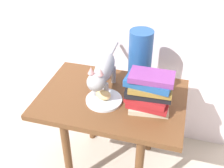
{
  "coord_description": "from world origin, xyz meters",
  "views": [
    {
      "loc": [
        0.31,
        -1.1,
        1.44
      ],
      "look_at": [
        0.0,
        0.0,
        0.63
      ],
      "focal_mm": 44.23,
      "sensor_mm": 36.0,
      "label": 1
    }
  ],
  "objects": [
    {
      "name": "candle_jar",
      "position": [
        0.25,
        0.16,
        0.59
      ],
      "size": [
        0.07,
        0.07,
        0.08
      ],
      "color": "silver",
      "rests_on": "side_table"
    },
    {
      "name": "plate",
      "position": [
        -0.03,
        -0.05,
        0.56
      ],
      "size": [
        0.19,
        0.19,
        0.01
      ],
      "primitive_type": "cylinder",
      "color": "silver",
      "rests_on": "side_table"
    },
    {
      "name": "bread_roll",
      "position": [
        -0.03,
        -0.05,
        0.59
      ],
      "size": [
        0.09,
        0.08,
        0.05
      ],
      "primitive_type": "ellipsoid",
      "rotation": [
        0.0,
        0.0,
        2.87
      ],
      "color": "#E0BC7A",
      "rests_on": "plate"
    },
    {
      "name": "book_stack",
      "position": [
        0.2,
        -0.05,
        0.65
      ],
      "size": [
        0.23,
        0.15,
        0.21
      ],
      "color": "#BCB299",
      "rests_on": "side_table"
    },
    {
      "name": "side_table",
      "position": [
        0.0,
        0.0,
        0.47
      ],
      "size": [
        0.77,
        0.53,
        0.55
      ],
      "color": "brown",
      "rests_on": "ground"
    },
    {
      "name": "cat",
      "position": [
        -0.05,
        0.02,
        0.68
      ],
      "size": [
        0.1,
        0.48,
        0.23
      ],
      "color": "#99999E",
      "rests_on": "side_table"
    },
    {
      "name": "green_vase",
      "position": [
        0.11,
        0.15,
        0.71
      ],
      "size": [
        0.12,
        0.12,
        0.32
      ],
      "primitive_type": "cylinder",
      "color": "navy",
      "rests_on": "side_table"
    },
    {
      "name": "ground_plane",
      "position": [
        0.0,
        0.0,
        0.0
      ],
      "size": [
        6.0,
        6.0,
        0.0
      ],
      "primitive_type": "plane",
      "color": "#B2A899"
    }
  ]
}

